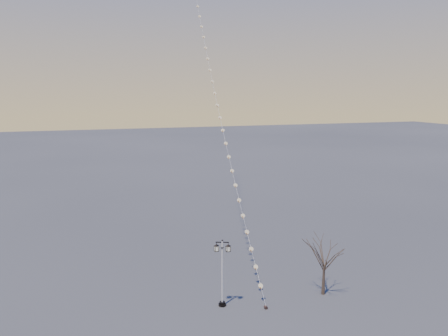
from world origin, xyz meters
name	(u,v)px	position (x,y,z in m)	size (l,w,h in m)	color
ground	(231,305)	(0.00, 0.00, 0.00)	(300.00, 300.00, 0.00)	#454546
street_lamp	(222,270)	(-0.59, 0.16, 2.57)	(1.13, 0.68, 4.65)	black
bare_tree	(325,257)	(6.75, -0.51, 2.76)	(2.40, 2.40, 3.98)	#423325
kite_train	(210,48)	(3.76, 17.29, 18.55)	(4.10, 37.53, 37.26)	#301E18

